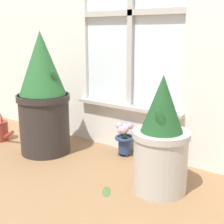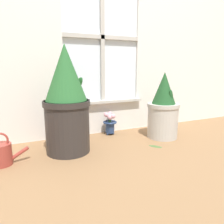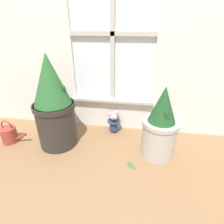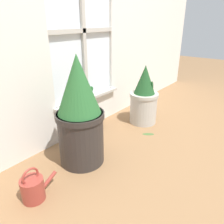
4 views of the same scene
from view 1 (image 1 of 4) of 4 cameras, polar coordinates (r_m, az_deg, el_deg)
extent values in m
plane|color=olive|center=(1.80, -6.13, -11.62)|extent=(10.00, 10.00, 0.00)
cube|color=silver|center=(2.12, 3.36, -2.75)|extent=(0.74, 0.05, 0.32)
cube|color=white|center=(2.04, 3.88, 17.65)|extent=(0.74, 0.02, 1.16)
cube|color=#BCB7AD|center=(2.02, 3.44, 17.69)|extent=(0.04, 0.02, 1.16)
cube|color=#BCB7AD|center=(2.02, 3.44, 17.69)|extent=(0.74, 0.02, 0.04)
cube|color=#BCB7AD|center=(2.05, 2.73, 0.92)|extent=(0.80, 0.06, 0.02)
cylinder|color=#2D2826|center=(2.12, -12.22, -2.07)|extent=(0.33, 0.33, 0.39)
cylinder|color=#2D2826|center=(2.07, -12.47, 2.64)|extent=(0.35, 0.35, 0.04)
cylinder|color=#38281E|center=(2.07, -12.50, 3.04)|extent=(0.30, 0.30, 0.01)
cone|color=#28602D|center=(2.04, -12.81, 8.71)|extent=(0.30, 0.30, 0.40)
ellipsoid|color=#28602D|center=(2.01, -10.12, 5.86)|extent=(0.09, 0.17, 0.17)
cylinder|color=#B7B2A8|center=(1.60, 8.82, -8.84)|extent=(0.27, 0.27, 0.31)
cylinder|color=#B7B2A8|center=(1.55, 9.01, -4.05)|extent=(0.29, 0.29, 0.03)
cylinder|color=#38281E|center=(1.55, 9.03, -3.67)|extent=(0.25, 0.25, 0.01)
cone|color=#1E4C23|center=(1.51, 9.24, 1.52)|extent=(0.21, 0.21, 0.28)
ellipsoid|color=#1E4C23|center=(1.46, 8.97, -1.72)|extent=(0.09, 0.06, 0.13)
sphere|color=navy|center=(2.09, 2.79, -7.37)|extent=(0.02, 0.02, 0.02)
sphere|color=navy|center=(2.07, 1.46, -7.59)|extent=(0.02, 0.02, 0.02)
sphere|color=navy|center=(2.04, 2.69, -7.91)|extent=(0.02, 0.02, 0.02)
cylinder|color=navy|center=(2.05, 2.33, -6.09)|extent=(0.08, 0.08, 0.10)
torus|color=navy|center=(2.03, 2.34, -4.75)|extent=(0.13, 0.13, 0.02)
cylinder|color=#386633|center=(2.02, 2.35, -4.00)|extent=(0.03, 0.03, 0.06)
sphere|color=#DB9EAD|center=(2.01, 2.36, -3.17)|extent=(0.05, 0.05, 0.05)
sphere|color=#DB9EAD|center=(2.03, 3.29, -2.53)|extent=(0.04, 0.04, 0.04)
sphere|color=#DB9EAD|center=(2.03, 2.38, -2.79)|extent=(0.05, 0.05, 0.05)
sphere|color=#DB9EAD|center=(2.03, 1.35, -2.49)|extent=(0.04, 0.04, 0.04)
sphere|color=#DB9EAD|center=(2.00, 1.70, -3.36)|extent=(0.05, 0.05, 0.05)
sphere|color=#DB9EAD|center=(1.97, 2.06, -3.32)|extent=(0.05, 0.05, 0.05)
cylinder|color=#99382D|center=(2.38, -18.39, -3.97)|extent=(0.12, 0.02, 0.08)
ellipsoid|color=#476633|center=(1.63, -1.04, -14.24)|extent=(0.10, 0.11, 0.01)
camera|label=2|loc=(1.92, -60.59, 2.53)|focal=35.00mm
camera|label=3|loc=(0.90, -49.32, 22.36)|focal=28.00mm
camera|label=4|loc=(2.52, -48.52, 14.47)|focal=35.00mm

